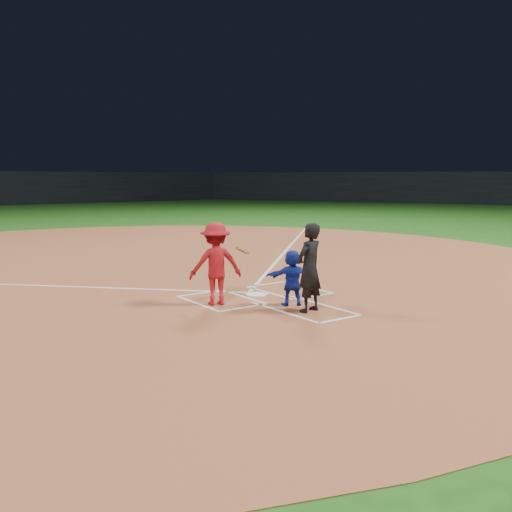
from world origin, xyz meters
TOP-DOWN VIEW (x-y plane):
  - ground at (0.00, 0.00)m, footprint 120.00×120.00m
  - home_plate_dirt at (0.00, 6.00)m, footprint 28.00×28.00m
  - stadium_wall_right at (42.00, 24.00)m, footprint 31.04×52.56m
  - home_plate at (0.00, 0.00)m, footprint 0.60×0.60m
  - catcher at (-0.00, -1.32)m, footprint 1.17×0.78m
  - umpire at (-0.09, -1.96)m, footprint 0.75×0.58m
  - chalk_markings at (0.00, 5.29)m, footprint 28.35×17.32m
  - batter_at_plate at (-1.28, -0.29)m, footprint 1.59×0.99m

SIDE VIEW (x-z plane):
  - ground at x=0.00m, z-range 0.00..0.00m
  - home_plate_dirt at x=0.00m, z-range 0.00..0.01m
  - chalk_markings at x=0.00m, z-range 0.01..0.02m
  - home_plate at x=0.00m, z-range 0.01..0.03m
  - catcher at x=0.00m, z-range 0.01..1.22m
  - batter_at_plate at x=-1.28m, z-range 0.01..1.78m
  - umpire at x=-0.09m, z-range 0.01..1.84m
  - stadium_wall_right at x=42.00m, z-range 0.00..3.20m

